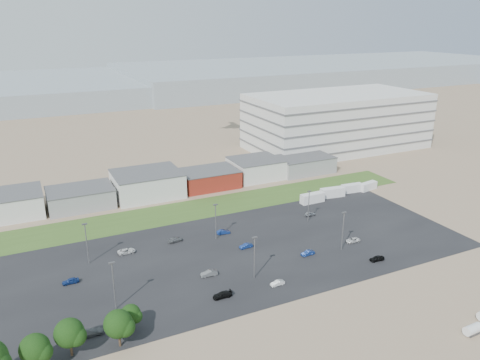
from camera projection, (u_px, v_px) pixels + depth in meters
ground at (261, 295)px, 101.79m from camera, size 700.00×700.00×0.00m
parking_lot at (242, 252)px, 120.89m from camera, size 120.00×50.00×0.01m
grass_strip at (183, 211)px, 146.14m from camera, size 160.00×16.00×0.02m
hills_backdrop at (124, 86)px, 385.29m from camera, size 700.00×200.00×9.00m
building_row at (115, 189)px, 154.10m from camera, size 170.00×20.00×8.00m
parking_garage at (337, 121)px, 215.49m from camera, size 80.00×40.00×25.00m
storage_tank_nw at (473, 329)px, 88.88m from camera, size 3.73×1.95×2.20m
box_trailer_a at (312, 198)px, 152.86m from camera, size 8.33×2.82×3.10m
box_trailer_b at (333, 192)px, 157.75m from camera, size 8.65×3.60×3.15m
box_trailer_c at (352, 188)px, 162.23m from camera, size 7.73×2.98×2.83m
box_trailer_d at (368, 186)px, 164.24m from camera, size 7.57×3.58×2.73m
tree_left at (35, 351)px, 78.46m from camera, size 5.46×5.46×8.19m
tree_mid at (69, 336)px, 82.20m from camera, size 5.60×5.60×8.40m
tree_right at (118, 327)px, 84.62m from camera, size 5.63×5.63×8.44m
tree_near at (131, 316)px, 89.50m from camera, size 4.13×4.13×6.19m
lightpole_front_l at (114, 286)px, 95.27m from camera, size 1.27×0.53×10.83m
lightpole_front_m at (254, 258)px, 106.91m from camera, size 1.23×0.51×10.48m
lightpole_front_r at (343, 231)px, 120.20m from camera, size 1.25×0.52×10.62m
lightpole_back_l at (87, 244)px, 113.42m from camera, size 1.25×0.52×10.65m
lightpole_back_m at (216, 222)px, 126.12m from camera, size 1.20×0.50×10.23m
lightpole_back_r at (309, 206)px, 137.62m from camera, size 1.13×0.47×9.59m
parked_car_0 at (353, 240)px, 125.90m from camera, size 4.05×2.05×1.10m
parked_car_1 at (308, 253)px, 118.89m from camera, size 3.74×1.49×1.21m
parked_car_2 at (377, 258)px, 116.13m from camera, size 3.91×1.88×1.29m
parked_car_3 at (222, 295)px, 100.80m from camera, size 4.32×1.80×1.25m
parked_car_4 at (209, 273)px, 109.28m from camera, size 4.08×1.65×1.32m
parked_car_5 at (70, 281)px, 106.14m from camera, size 3.72×1.52×1.26m
parked_car_6 at (175, 240)px, 126.08m from camera, size 4.30×2.20×1.19m
parked_car_7 at (246, 246)px, 122.65m from camera, size 3.69×1.46×1.20m
parked_car_8 at (310, 214)px, 142.69m from camera, size 3.70×1.57×1.25m
parked_car_9 at (127, 251)px, 119.80m from camera, size 4.58×2.19×1.26m
parked_car_10 at (92, 332)px, 88.79m from camera, size 4.50×1.83×1.31m
parked_car_11 at (223, 232)px, 130.68m from camera, size 3.88×1.79×1.23m
parked_car_13 at (277, 283)px, 105.44m from camera, size 3.38×1.25×1.10m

